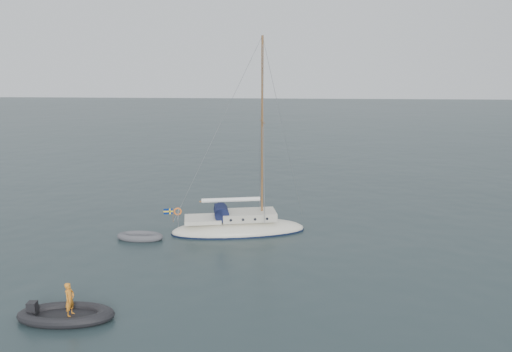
{
  "coord_description": "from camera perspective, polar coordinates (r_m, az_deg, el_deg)",
  "views": [
    {
      "loc": [
        0.35,
        -31.07,
        11.04
      ],
      "look_at": [
        -2.14,
        0.0,
        4.22
      ],
      "focal_mm": 35.0,
      "sensor_mm": 36.0,
      "label": 1
    }
  ],
  "objects": [
    {
      "name": "rib",
      "position": [
        24.58,
        -20.94,
        -14.5
      ],
      "size": [
        4.35,
        1.98,
        1.77
      ],
      "rotation": [
        0.0,
        0.0,
        0.08
      ],
      "color": "black",
      "rests_on": "ground"
    },
    {
      "name": "dinghy",
      "position": [
        33.72,
        -13.12,
        -6.75
      ],
      "size": [
        3.08,
        1.39,
        0.44
      ],
      "rotation": [
        0.0,
        0.0,
        -0.02
      ],
      "color": "#525358",
      "rests_on": "ground"
    },
    {
      "name": "sailboat",
      "position": [
        33.96,
        -2.01,
        -4.8
      ],
      "size": [
        9.55,
        2.86,
        13.6
      ],
      "rotation": [
        0.0,
        0.0,
        0.21
      ],
      "color": "beige",
      "rests_on": "ground"
    },
    {
      "name": "ground",
      "position": [
        32.97,
        3.74,
        -7.24
      ],
      "size": [
        300.0,
        300.0,
        0.0
      ],
      "primitive_type": "plane",
      "color": "black",
      "rests_on": "ground"
    }
  ]
}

